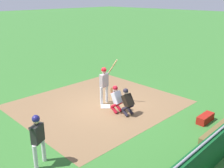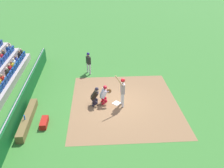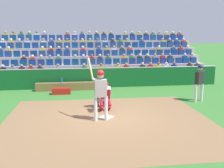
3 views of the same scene
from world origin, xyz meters
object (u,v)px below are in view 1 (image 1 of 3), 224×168
at_px(home_plate_marker, 105,106).
at_px(catcher_crouching, 116,97).
at_px(equipment_duffel_bag, 205,118).
at_px(on_deck_batter, 37,135).
at_px(batter_at_plate, 104,81).
at_px(home_plate_umpire, 127,101).

height_order(home_plate_marker, catcher_crouching, catcher_crouching).
xyz_separation_m(equipment_duffel_bag, on_deck_batter, (-6.47, 2.40, 0.89)).
height_order(batter_at_plate, home_plate_umpire, batter_at_plate).
height_order(catcher_crouching, home_plate_umpire, catcher_crouching).
relative_size(home_plate_marker, batter_at_plate, 0.19).
height_order(home_plate_umpire, equipment_duffel_bag, home_plate_umpire).
bearing_deg(home_plate_marker, batter_at_plate, 52.16).
relative_size(batter_at_plate, on_deck_batter, 1.30).
bearing_deg(home_plate_umpire, catcher_crouching, 101.60).
height_order(batter_at_plate, on_deck_batter, batter_at_plate).
relative_size(batter_at_plate, equipment_duffel_bag, 2.35).
bearing_deg(on_deck_batter, home_plate_marker, 20.95).
distance_m(equipment_duffel_bag, on_deck_batter, 6.96).
xyz_separation_m(home_plate_marker, home_plate_umpire, (0.08, -1.32, 0.67)).
height_order(batter_at_plate, catcher_crouching, batter_at_plate).
distance_m(home_plate_umpire, equipment_duffel_bag, 3.41).
bearing_deg(home_plate_marker, catcher_crouching, -93.00).
bearing_deg(batter_at_plate, equipment_duffel_bag, -69.96).
height_order(catcher_crouching, on_deck_batter, on_deck_batter).
relative_size(equipment_duffel_bag, on_deck_batter, 0.55).
xyz_separation_m(home_plate_marker, on_deck_batter, (-4.58, -1.75, 1.04)).
bearing_deg(home_plate_umpire, on_deck_batter, -174.72).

